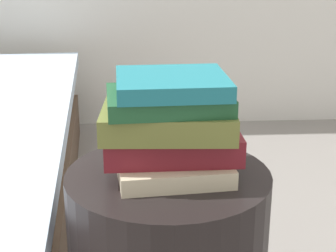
# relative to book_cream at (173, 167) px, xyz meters

# --- Properties ---
(book_cream) EXTENTS (0.25, 0.21, 0.04)m
(book_cream) POSITION_rel_book_cream_xyz_m (0.00, 0.00, 0.00)
(book_cream) COLOR beige
(book_cream) RESTS_ON side_table
(book_maroon) EXTENTS (0.28, 0.17, 0.06)m
(book_maroon) POSITION_rel_book_cream_xyz_m (-0.00, 0.02, 0.05)
(book_maroon) COLOR maroon
(book_maroon) RESTS_ON book_cream
(book_olive) EXTENTS (0.28, 0.21, 0.05)m
(book_olive) POSITION_rel_book_cream_xyz_m (-0.01, 0.01, 0.10)
(book_olive) COLOR olive
(book_olive) RESTS_ON book_maroon
(book_forest) EXTENTS (0.26, 0.19, 0.03)m
(book_forest) POSITION_rel_book_cream_xyz_m (-0.01, 0.00, 0.15)
(book_forest) COLOR #1E512D
(book_forest) RESTS_ON book_olive
(book_teal) EXTENTS (0.23, 0.21, 0.03)m
(book_teal) POSITION_rel_book_cream_xyz_m (-0.00, 0.01, 0.18)
(book_teal) COLOR #1E727F
(book_teal) RESTS_ON book_forest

